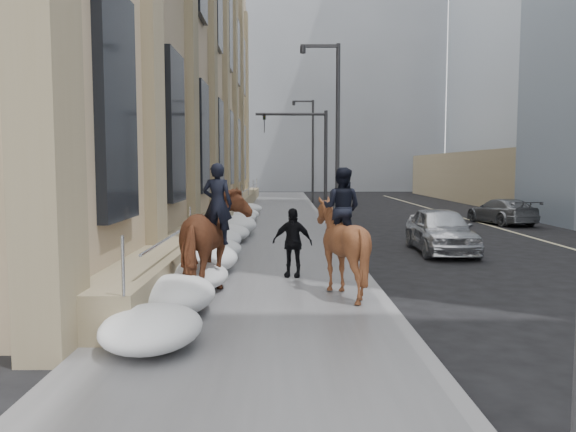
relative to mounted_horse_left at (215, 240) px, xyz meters
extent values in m
plane|color=black|center=(0.86, -1.51, -1.29)|extent=(140.00, 140.00, 0.00)
cube|color=#555558|center=(0.86, 8.49, -1.23)|extent=(5.00, 80.00, 0.12)
cube|color=slate|center=(3.48, 8.49, -1.23)|extent=(0.24, 80.00, 0.12)
cube|color=#BFB78C|center=(11.36, 8.49, -1.28)|extent=(0.15, 70.00, 0.01)
cube|color=#9D8B66|center=(-4.44, 18.49, 7.71)|extent=(5.00, 44.00, 18.00)
cube|color=#817353|center=(-1.39, 18.49, -0.84)|extent=(1.10, 44.00, 0.90)
cylinder|color=silver|center=(-0.94, 18.49, 0.06)|extent=(0.06, 42.00, 0.06)
cube|color=#817353|center=(-1.99, 8.49, 6.81)|extent=(0.70, 1.20, 16.20)
cube|color=black|center=(-1.84, 11.49, 2.71)|extent=(0.20, 2.20, 4.50)
cube|color=slate|center=(4.86, 58.49, 12.71)|extent=(30.00, 12.00, 28.00)
cube|color=gray|center=(-5.14, 70.49, 8.71)|extent=(24.00, 12.00, 20.00)
cylinder|color=#2D2D30|center=(3.76, 12.49, 2.71)|extent=(0.18, 0.18, 8.00)
cube|color=#2D2D30|center=(2.96, 12.49, 6.61)|extent=(1.60, 0.15, 0.12)
cylinder|color=#2D2D30|center=(2.26, 12.49, 6.46)|extent=(0.24, 0.24, 0.30)
cylinder|color=#2D2D30|center=(3.76, 32.49, 2.71)|extent=(0.18, 0.18, 8.00)
cube|color=#2D2D30|center=(2.96, 32.49, 6.61)|extent=(1.60, 0.15, 0.12)
cylinder|color=#2D2D30|center=(2.26, 32.49, 6.46)|extent=(0.24, 0.24, 0.30)
cylinder|color=#2D2D30|center=(3.86, 20.49, 1.71)|extent=(0.20, 0.20, 6.00)
cylinder|color=#2D2D30|center=(1.86, 20.49, 4.51)|extent=(4.00, 0.16, 0.16)
imported|color=black|center=(0.36, 20.49, 4.01)|extent=(0.18, 0.22, 1.10)
ellipsoid|color=white|center=(-0.59, -1.51, -0.83)|extent=(1.50, 2.10, 0.68)
ellipsoid|color=white|center=(-0.54, 2.49, -0.81)|extent=(1.60, 2.20, 0.72)
ellipsoid|color=white|center=(-0.64, 6.49, -0.85)|extent=(1.40, 2.00, 0.64)
ellipsoid|color=white|center=(-0.49, 10.49, -0.79)|extent=(1.70, 2.30, 0.76)
ellipsoid|color=white|center=(-0.59, 14.49, -0.84)|extent=(1.50, 2.10, 0.66)
imported|color=#572D1A|center=(0.00, -0.01, -0.05)|extent=(1.46, 2.75, 2.24)
imported|color=black|center=(0.00, 0.14, 0.75)|extent=(0.67, 0.47, 1.72)
imported|color=#4D2916|center=(2.63, -0.01, -0.15)|extent=(2.22, 2.33, 2.03)
imported|color=black|center=(2.63, 0.14, 0.65)|extent=(1.03, 0.93, 1.72)
imported|color=black|center=(1.65, 1.92, -0.32)|extent=(1.06, 0.63, 1.69)
imported|color=#B7BABF|center=(6.60, 6.57, -0.54)|extent=(1.89, 4.43, 1.49)
imported|color=slate|center=(12.21, 15.79, -0.65)|extent=(2.58, 4.61, 1.26)
camera|label=1|loc=(1.42, -11.69, 1.52)|focal=35.00mm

